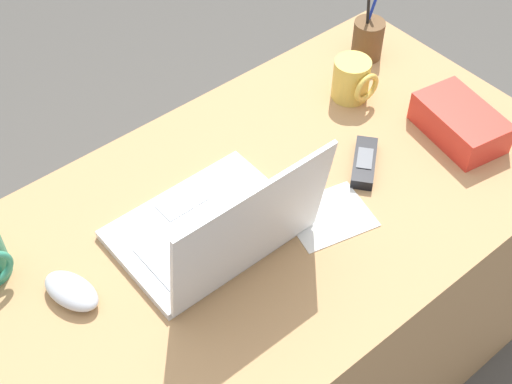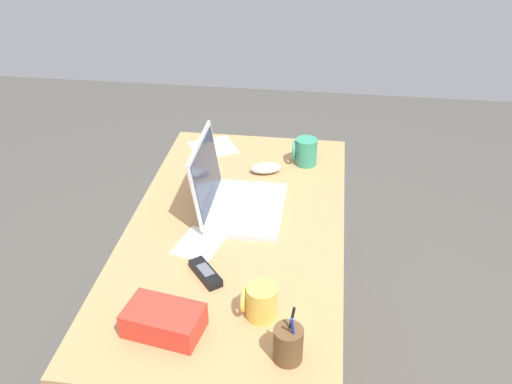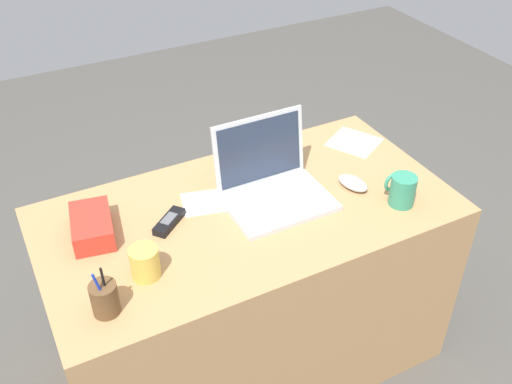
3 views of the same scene
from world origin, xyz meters
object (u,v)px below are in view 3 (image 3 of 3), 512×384
at_px(coffee_mug_white, 402,190).
at_px(snack_bag, 92,226).
at_px(computer_mouse, 353,183).
at_px(coffee_mug_tall, 144,262).
at_px(cordless_phone, 169,222).
at_px(laptop, 273,185).
at_px(pen_holder, 105,298).

height_order(coffee_mug_white, snack_bag, coffee_mug_white).
bearing_deg(computer_mouse, coffee_mug_white, -73.55).
bearing_deg(coffee_mug_tall, cordless_phone, 52.32).
distance_m(laptop, computer_mouse, 0.28).
relative_size(computer_mouse, pen_holder, 0.70).
xyz_separation_m(laptop, snack_bag, (-0.57, 0.08, -0.02)).
bearing_deg(computer_mouse, coffee_mug_tall, 170.16).
bearing_deg(coffee_mug_tall, coffee_mug_white, -4.39).
xyz_separation_m(laptop, computer_mouse, (0.27, -0.08, -0.03)).
relative_size(coffee_mug_tall, cordless_phone, 0.74).
bearing_deg(pen_holder, laptop, 20.75).
bearing_deg(coffee_mug_tall, pen_holder, -148.08).
xyz_separation_m(coffee_mug_white, coffee_mug_tall, (-0.84, 0.06, -0.00)).
distance_m(computer_mouse, coffee_mug_tall, 0.76).
bearing_deg(coffee_mug_tall, computer_mouse, 5.77).
relative_size(laptop, snack_bag, 1.72).
height_order(cordless_phone, snack_bag, snack_bag).
bearing_deg(snack_bag, coffee_mug_tall, -69.85).
bearing_deg(computer_mouse, cordless_phone, 155.24).
distance_m(coffee_mug_tall, snack_bag, 0.25).
distance_m(laptop, cordless_phone, 0.36).
bearing_deg(laptop, coffee_mug_white, -31.28).
bearing_deg(coffee_mug_white, snack_bag, 162.11).
distance_m(laptop, coffee_mug_white, 0.42).
relative_size(coffee_mug_white, snack_bag, 0.54).
xyz_separation_m(laptop, coffee_mug_white, (0.36, -0.22, 0.00)).
bearing_deg(computer_mouse, pen_holder, 174.62).
distance_m(computer_mouse, pen_holder, 0.91).
height_order(pen_holder, snack_bag, pen_holder).
xyz_separation_m(coffee_mug_tall, pen_holder, (-0.14, -0.08, 0.00)).
bearing_deg(laptop, coffee_mug_tall, -162.73).
bearing_deg(laptop, snack_bag, 171.68).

